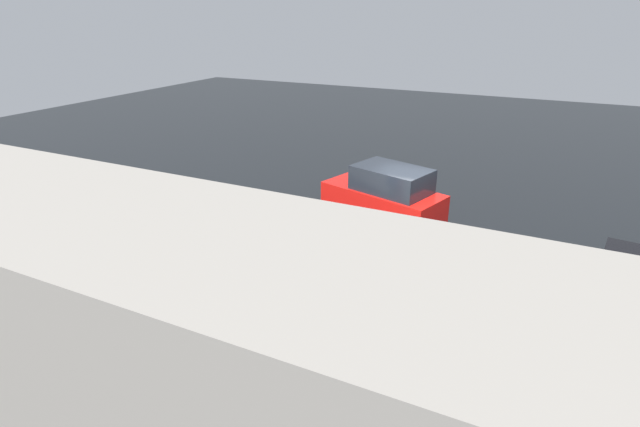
% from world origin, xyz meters
% --- Properties ---
extents(ground_plane, '(60.00, 60.00, 0.00)m').
position_xyz_m(ground_plane, '(0.00, 0.00, 0.00)').
color(ground_plane, black).
extents(kerb_strip, '(24.00, 3.20, 0.04)m').
position_xyz_m(kerb_strip, '(0.00, 4.20, 0.02)').
color(kerb_strip, gray).
rests_on(kerb_strip, ground).
extents(moving_hatchback, '(4.22, 2.73, 2.06)m').
position_xyz_m(moving_hatchback, '(1.16, -0.85, 1.03)').
color(moving_hatchback, red).
rests_on(moving_hatchback, ground).
extents(fire_hydrant, '(0.42, 0.31, 0.80)m').
position_xyz_m(fire_hydrant, '(3.07, 2.46, 0.40)').
color(fire_hydrant, red).
rests_on(fire_hydrant, ground).
extents(pedestrian, '(0.36, 0.54, 1.22)m').
position_xyz_m(pedestrian, '(3.67, 2.69, 0.68)').
color(pedestrian, blue).
rests_on(pedestrian, ground).
extents(metal_railing, '(9.22, 0.04, 1.05)m').
position_xyz_m(metal_railing, '(-0.26, 5.89, 0.73)').
color(metal_railing, '#B7BABF').
rests_on(metal_railing, ground).
extents(sign_post, '(0.07, 0.44, 2.40)m').
position_xyz_m(sign_post, '(4.65, 4.13, 1.58)').
color(sign_post, '#4C4C51').
rests_on(sign_post, ground).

